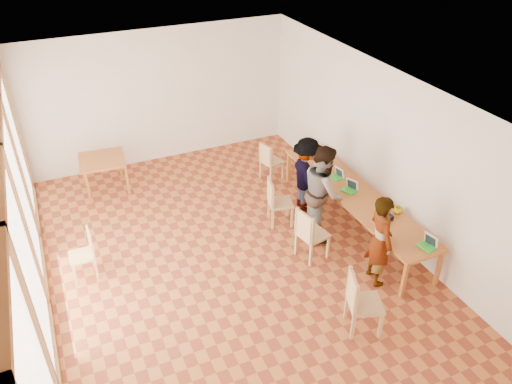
% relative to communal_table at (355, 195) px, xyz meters
% --- Properties ---
extents(ground, '(8.00, 8.00, 0.00)m').
position_rel_communal_table_xyz_m(ground, '(-2.50, 0.14, -0.70)').
color(ground, '#B05C2A').
rests_on(ground, ground).
extents(wall_back, '(6.00, 0.10, 3.00)m').
position_rel_communal_table_xyz_m(wall_back, '(-2.50, 4.14, 0.80)').
color(wall_back, white).
rests_on(wall_back, ground).
extents(wall_front, '(6.00, 0.10, 3.00)m').
position_rel_communal_table_xyz_m(wall_front, '(-2.50, -3.86, 0.80)').
color(wall_front, white).
rests_on(wall_front, ground).
extents(wall_right, '(0.10, 8.00, 3.00)m').
position_rel_communal_table_xyz_m(wall_right, '(0.50, 0.14, 0.80)').
color(wall_right, white).
rests_on(wall_right, ground).
extents(window_wall, '(0.10, 8.00, 3.00)m').
position_rel_communal_table_xyz_m(window_wall, '(-5.46, 0.14, 0.80)').
color(window_wall, white).
rests_on(window_wall, ground).
extents(ceiling, '(6.00, 8.00, 0.04)m').
position_rel_communal_table_xyz_m(ceiling, '(-2.50, 0.14, 2.32)').
color(ceiling, white).
rests_on(ceiling, wall_back).
extents(communal_table, '(0.80, 4.00, 0.75)m').
position_rel_communal_table_xyz_m(communal_table, '(0.00, 0.00, 0.00)').
color(communal_table, '#A96625').
rests_on(communal_table, ground).
extents(side_table, '(0.90, 0.90, 0.75)m').
position_rel_communal_table_xyz_m(side_table, '(-4.01, 3.20, -0.03)').
color(side_table, '#A96625').
rests_on(side_table, ground).
extents(chair_near, '(0.60, 0.60, 0.54)m').
position_rel_communal_table_xyz_m(chair_near, '(-1.36, -2.17, -0.09)').
color(chair_near, '#E0B070').
rests_on(chair_near, ground).
extents(chair_mid, '(0.53, 0.53, 0.52)m').
position_rel_communal_table_xyz_m(chair_mid, '(-1.22, -0.49, -0.10)').
color(chair_mid, '#E0B070').
rests_on(chair_mid, ground).
extents(chair_far, '(0.52, 0.52, 0.49)m').
position_rel_communal_table_xyz_m(chair_far, '(-1.27, 0.68, -0.13)').
color(chair_far, '#E0B070').
rests_on(chair_far, ground).
extents(chair_empty, '(0.50, 0.50, 0.46)m').
position_rel_communal_table_xyz_m(chair_empty, '(-0.69, 2.20, -0.17)').
color(chair_empty, '#E0B070').
rests_on(chair_empty, ground).
extents(chair_spare, '(0.40, 0.40, 0.45)m').
position_rel_communal_table_xyz_m(chair_spare, '(-4.71, 0.64, -0.18)').
color(chair_spare, '#E0B070').
rests_on(chair_spare, ground).
extents(person_near, '(0.47, 0.64, 1.61)m').
position_rel_communal_table_xyz_m(person_near, '(-0.48, -1.41, 0.10)').
color(person_near, gray).
rests_on(person_near, ground).
extents(person_mid, '(0.94, 1.05, 1.79)m').
position_rel_communal_table_xyz_m(person_mid, '(-0.64, 0.08, 0.19)').
color(person_mid, gray).
rests_on(person_mid, ground).
extents(person_far, '(0.72, 1.07, 1.53)m').
position_rel_communal_table_xyz_m(person_far, '(-0.52, 0.90, 0.06)').
color(person_far, gray).
rests_on(person_far, ground).
extents(laptop_near, '(0.27, 0.29, 0.22)m').
position_rel_communal_table_xyz_m(laptop_near, '(0.16, -1.79, 0.11)').
color(laptop_near, green).
rests_on(laptop_near, communal_table).
extents(laptop_mid, '(0.31, 0.32, 0.22)m').
position_rel_communal_table_xyz_m(laptop_mid, '(-0.03, 0.10, 0.11)').
color(laptop_mid, green).
rests_on(laptop_mid, communal_table).
extents(laptop_far, '(0.24, 0.27, 0.20)m').
position_rel_communal_table_xyz_m(laptop_far, '(-0.00, 0.59, 0.10)').
color(laptop_far, green).
rests_on(laptop_far, communal_table).
extents(yellow_mug, '(0.16, 0.16, 0.11)m').
position_rel_communal_table_xyz_m(yellow_mug, '(0.30, -0.85, 0.10)').
color(yellow_mug, yellow).
rests_on(yellow_mug, communal_table).
extents(green_bottle, '(0.07, 0.07, 0.28)m').
position_rel_communal_table_xyz_m(green_bottle, '(-0.25, 0.78, 0.19)').
color(green_bottle, '#1D8123').
rests_on(green_bottle, communal_table).
extents(clear_glass, '(0.07, 0.07, 0.09)m').
position_rel_communal_table_xyz_m(clear_glass, '(-0.03, 1.54, 0.09)').
color(clear_glass, silver).
rests_on(clear_glass, communal_table).
extents(condiment_cup, '(0.08, 0.08, 0.06)m').
position_rel_communal_table_xyz_m(condiment_cup, '(-0.18, 1.12, 0.08)').
color(condiment_cup, white).
rests_on(condiment_cup, communal_table).
extents(pink_phone, '(0.05, 0.10, 0.01)m').
position_rel_communal_table_xyz_m(pink_phone, '(0.19, 1.79, 0.05)').
color(pink_phone, '#DF3362').
rests_on(pink_phone, communal_table).
extents(black_pouch, '(0.16, 0.26, 0.09)m').
position_rel_communal_table_xyz_m(black_pouch, '(0.01, -0.89, 0.09)').
color(black_pouch, black).
rests_on(black_pouch, communal_table).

